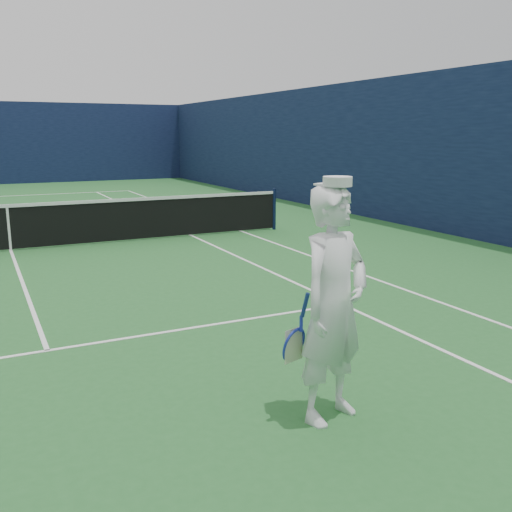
{
  "coord_description": "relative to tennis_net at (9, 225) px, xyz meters",
  "views": [
    {
      "loc": [
        -0.59,
        -13.05,
        2.47
      ],
      "look_at": [
        2.08,
        -7.66,
        1.17
      ],
      "focal_mm": 40.0,
      "sensor_mm": 36.0,
      "label": 1
    }
  ],
  "objects": [
    {
      "name": "windscreen_fence",
      "position": [
        0.0,
        0.0,
        1.45
      ],
      "size": [
        20.12,
        36.12,
        4.0
      ],
      "color": "#10193C",
      "rests_on": "ground"
    },
    {
      "name": "ground",
      "position": [
        0.0,
        0.0,
        -0.55
      ],
      "size": [
        80.0,
        80.0,
        0.0
      ],
      "primitive_type": "plane",
      "color": "#25612A",
      "rests_on": "ground"
    },
    {
      "name": "court_markings",
      "position": [
        0.0,
        0.0,
        -0.55
      ],
      "size": [
        11.03,
        23.83,
        0.01
      ],
      "color": "white",
      "rests_on": "ground"
    },
    {
      "name": "tennis_net",
      "position": [
        0.0,
        0.0,
        0.0
      ],
      "size": [
        12.88,
        0.09,
        1.07
      ],
      "color": "#141E4C",
      "rests_on": "ground"
    },
    {
      "name": "tennis_player",
      "position": [
        2.08,
        -9.16,
        0.48
      ],
      "size": [
        0.91,
        0.69,
        2.13
      ],
      "rotation": [
        0.0,
        0.0,
        0.3
      ],
      "color": "white",
      "rests_on": "ground"
    }
  ]
}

